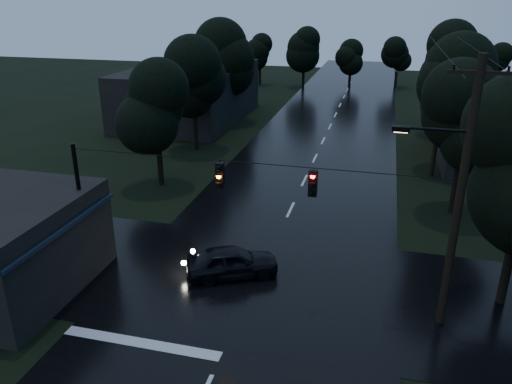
% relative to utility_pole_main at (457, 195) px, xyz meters
% --- Properties ---
extents(main_road, '(12.00, 120.00, 0.02)m').
position_rel_utility_pole_main_xyz_m(main_road, '(-7.41, 19.00, -5.26)').
color(main_road, black).
rests_on(main_road, ground).
extents(cross_street, '(60.00, 9.00, 0.02)m').
position_rel_utility_pole_main_xyz_m(cross_street, '(-7.41, 1.00, -5.26)').
color(cross_street, black).
rests_on(cross_street, ground).
extents(building_far_right, '(10.00, 14.00, 4.40)m').
position_rel_utility_pole_main_xyz_m(building_far_right, '(6.59, 23.00, -3.06)').
color(building_far_right, black).
rests_on(building_far_right, ground).
extents(building_far_left, '(10.00, 16.00, 5.00)m').
position_rel_utility_pole_main_xyz_m(building_far_left, '(-21.41, 29.00, -2.76)').
color(building_far_left, black).
rests_on(building_far_left, ground).
extents(utility_pole_main, '(3.50, 0.30, 10.00)m').
position_rel_utility_pole_main_xyz_m(utility_pole_main, '(0.00, 0.00, 0.00)').
color(utility_pole_main, black).
rests_on(utility_pole_main, ground).
extents(utility_pole_far, '(2.00, 0.30, 7.50)m').
position_rel_utility_pole_main_xyz_m(utility_pole_far, '(0.89, 17.00, -1.38)').
color(utility_pole_far, black).
rests_on(utility_pole_far, ground).
extents(anchor_pole_left, '(0.18, 0.18, 6.00)m').
position_rel_utility_pole_main_xyz_m(anchor_pole_left, '(-14.91, 0.00, -2.26)').
color(anchor_pole_left, black).
rests_on(anchor_pole_left, ground).
extents(span_signals, '(15.00, 0.37, 1.12)m').
position_rel_utility_pole_main_xyz_m(span_signals, '(-6.85, -0.01, -0.01)').
color(span_signals, black).
rests_on(span_signals, ground).
extents(tree_left_a, '(3.92, 3.92, 8.26)m').
position_rel_utility_pole_main_xyz_m(tree_left_a, '(-16.41, 11.00, -0.02)').
color(tree_left_a, black).
rests_on(tree_left_a, ground).
extents(tree_left_b, '(4.20, 4.20, 8.85)m').
position_rel_utility_pole_main_xyz_m(tree_left_b, '(-17.01, 19.00, 0.36)').
color(tree_left_b, black).
rests_on(tree_left_b, ground).
extents(tree_left_c, '(4.48, 4.48, 9.44)m').
position_rel_utility_pole_main_xyz_m(tree_left_c, '(-17.61, 29.00, 0.74)').
color(tree_left_c, black).
rests_on(tree_left_c, ground).
extents(tree_right_a, '(4.20, 4.20, 8.85)m').
position_rel_utility_pole_main_xyz_m(tree_right_a, '(1.59, 11.00, 0.36)').
color(tree_right_a, black).
rests_on(tree_right_a, ground).
extents(tree_right_b, '(4.48, 4.48, 9.44)m').
position_rel_utility_pole_main_xyz_m(tree_right_b, '(2.19, 19.00, 0.74)').
color(tree_right_b, black).
rests_on(tree_right_b, ground).
extents(tree_right_c, '(4.76, 4.76, 10.03)m').
position_rel_utility_pole_main_xyz_m(tree_right_c, '(2.79, 29.00, 1.11)').
color(tree_right_c, black).
rests_on(tree_right_c, ground).
extents(car, '(4.39, 3.20, 1.39)m').
position_rel_utility_pole_main_xyz_m(car, '(-8.60, 1.28, -4.56)').
color(car, black).
rests_on(car, ground).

